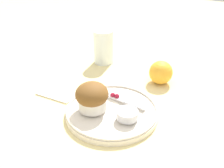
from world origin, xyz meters
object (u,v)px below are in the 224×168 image
object	(u,v)px
juice_glass	(103,47)
muffin	(92,97)
butter_knife	(120,99)
orange_fruit	(161,72)

from	to	relation	value
juice_glass	muffin	bearing A→B (deg)	-66.75
muffin	juice_glass	bearing A→B (deg)	113.25
muffin	butter_knife	bearing A→B (deg)	55.76
butter_knife	juice_glass	xyz separation A→B (m)	(-0.17, 0.22, 0.04)
muffin	juice_glass	distance (m)	0.31
butter_knife	juice_glass	size ratio (longest dim) A/B	1.29
butter_knife	juice_glass	distance (m)	0.28
butter_knife	orange_fruit	xyz separation A→B (m)	(0.06, 0.17, 0.01)
butter_knife	orange_fruit	distance (m)	0.18
butter_knife	juice_glass	bearing A→B (deg)	134.22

